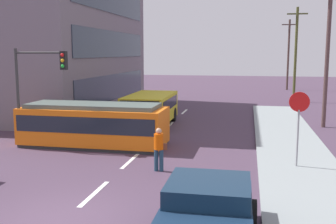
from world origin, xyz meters
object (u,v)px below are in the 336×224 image
pickup_truck_parked (206,221)px  utility_pole_mid (327,52)px  utility_pole_far (296,53)px  utility_pole_distant (288,54)px  streetcar_tram (94,124)px  stop_sign (299,114)px  traffic_light_mast (37,79)px  pedestrian_crossing (159,147)px  city_bus (150,108)px

pickup_truck_parked → utility_pole_mid: 18.11m
utility_pole_far → utility_pole_mid: bearing=-88.2°
utility_pole_far → utility_pole_distant: bearing=87.7°
streetcar_tram → utility_pole_far: utility_pole_far is taller
stop_sign → traffic_light_mast: bearing=173.8°
pedestrian_crossing → city_bus: bearing=105.7°
city_bus → traffic_light_mast: size_ratio=1.16×
utility_pole_far → utility_pole_distant: (0.49, 12.25, -0.07)m
pickup_truck_parked → traffic_light_mast: (-8.75, 8.53, 2.49)m
traffic_light_mast → city_bus: bearing=62.1°
stop_sign → utility_pole_distant: utility_pole_distant is taller
traffic_light_mast → streetcar_tram: bearing=24.0°
city_bus → utility_pole_mid: 11.09m
traffic_light_mast → utility_pole_mid: 16.46m
pedestrian_crossing → stop_sign: 5.46m
stop_sign → city_bus: bearing=133.8°
city_bus → utility_pole_distant: 28.84m
pickup_truck_parked → stop_sign: (2.74, 7.27, 1.40)m
city_bus → traffic_light_mast: (-3.67, -6.92, 2.18)m
city_bus → utility_pole_far: (10.06, 14.39, 3.35)m
utility_pole_distant → utility_pole_far: bearing=-92.3°
streetcar_tram → utility_pole_mid: 14.34m
stop_sign → utility_pole_far: (2.23, 22.57, 2.26)m
streetcar_tram → utility_pole_far: (11.42, 20.29, 3.38)m
streetcar_tram → utility_pole_far: size_ratio=0.82×
traffic_light_mast → pedestrian_crossing: bearing=-21.6°
pedestrian_crossing → stop_sign: size_ratio=0.58×
utility_pole_far → pickup_truck_parked: bearing=-99.5°
city_bus → utility_pole_far: size_ratio=0.63×
stop_sign → utility_pole_distant: (2.72, 34.82, 2.19)m
stop_sign → traffic_light_mast: 11.61m
streetcar_tram → utility_pole_far: bearing=60.6°
traffic_light_mast → pickup_truck_parked: bearing=-44.3°
pickup_truck_parked → utility_pole_far: bearing=80.5°
city_bus → utility_pole_distant: (10.55, 26.64, 3.28)m
pedestrian_crossing → pickup_truck_parked: size_ratio=0.33×
streetcar_tram → traffic_light_mast: traffic_light_mast is taller
streetcar_tram → utility_pole_mid: (11.83, 7.35, 3.43)m
city_bus → utility_pole_far: 17.88m
city_bus → pickup_truck_parked: 16.27m
utility_pole_far → utility_pole_distant: utility_pole_far is taller
streetcar_tram → utility_pole_far: 23.53m
pickup_truck_parked → traffic_light_mast: traffic_light_mast is taller
streetcar_tram → utility_pole_distant: 34.81m
utility_pole_mid → pickup_truck_parked: bearing=-107.6°
streetcar_tram → stop_sign: stop_sign is taller
pickup_truck_parked → utility_pole_mid: size_ratio=0.58×
pickup_truck_parked → utility_pole_distant: (5.46, 42.09, 3.59)m
city_bus → stop_sign: bearing=-46.2°
pedestrian_crossing → utility_pole_mid: bearing=54.3°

